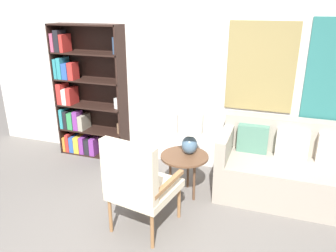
{
  "coord_description": "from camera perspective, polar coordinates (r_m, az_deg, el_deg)",
  "views": [
    {
      "loc": [
        1.14,
        -2.09,
        2.16
      ],
      "look_at": [
        0.04,
        1.09,
        0.9
      ],
      "focal_mm": 35.0,
      "sensor_mm": 36.0,
      "label": 1
    }
  ],
  "objects": [
    {
      "name": "wall_back",
      "position": [
        4.34,
        4.41,
        9.72
      ],
      "size": [
        6.4,
        0.08,
        2.7
      ],
      "color": "silver",
      "rests_on": "ground_plane"
    },
    {
      "name": "bookshelf",
      "position": [
        4.95,
        -14.68,
        4.43
      ],
      "size": [
        1.04,
        0.3,
        1.91
      ],
      "color": "black",
      "rests_on": "ground_plane"
    },
    {
      "name": "armchair",
      "position": [
        3.18,
        -5.33,
        -9.55
      ],
      "size": [
        0.67,
        0.71,
        1.02
      ],
      "color": "olive",
      "rests_on": "ground_plane"
    },
    {
      "name": "couch",
      "position": [
        4.12,
        20.31,
        -7.02
      ],
      "size": [
        1.61,
        0.83,
        0.88
      ],
      "color": "#9E9384",
      "rests_on": "ground_plane"
    },
    {
      "name": "side_table",
      "position": [
        3.83,
        2.88,
        -5.82
      ],
      "size": [
        0.56,
        0.56,
        0.51
      ],
      "color": "brown",
      "rests_on": "ground_plane"
    },
    {
      "name": "table_lamp",
      "position": [
        3.74,
        3.83,
        -0.39
      ],
      "size": [
        0.3,
        0.3,
        0.5
      ],
      "color": "slate",
      "rests_on": "side_table"
    }
  ]
}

